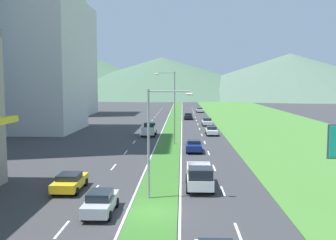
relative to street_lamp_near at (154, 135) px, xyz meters
name	(u,v)px	position (x,y,z in m)	size (l,w,h in m)	color
ground_plane	(153,213)	(0.15, -3.03, -4.74)	(600.00, 600.00, 0.00)	#38383A
grass_median	(174,122)	(0.15, 56.97, -4.71)	(3.20, 240.00, 0.06)	#387028
grass_verge_right	(268,122)	(20.75, 56.97, -4.71)	(24.00, 240.00, 0.06)	#477F33
lane_dash_left_2	(62,229)	(-4.95, -6.16, -4.74)	(0.16, 2.80, 0.01)	silver
lane_dash_left_3	(95,190)	(-4.95, 2.27, -4.74)	(0.16, 2.80, 0.01)	silver
lane_dash_left_4	(113,167)	(-4.95, 10.71, -4.74)	(0.16, 2.80, 0.01)	silver
lane_dash_left_5	(126,152)	(-4.95, 19.14, -4.74)	(0.16, 2.80, 0.01)	silver
lane_dash_left_6	(134,142)	(-4.95, 27.58, -4.74)	(0.16, 2.80, 0.01)	silver
lane_dash_left_7	(140,134)	(-4.95, 36.01, -4.74)	(0.16, 2.80, 0.01)	silver
lane_dash_left_8	(145,129)	(-4.95, 44.45, -4.74)	(0.16, 2.80, 0.01)	silver
lane_dash_left_9	(149,124)	(-4.95, 52.88, -4.74)	(0.16, 2.80, 0.01)	silver
lane_dash_left_10	(152,120)	(-4.95, 61.32, -4.74)	(0.16, 2.80, 0.01)	silver
lane_dash_left_11	(155,117)	(-4.95, 69.75, -4.74)	(0.16, 2.80, 0.01)	silver
lane_dash_left_12	(157,114)	(-4.95, 78.19, -4.74)	(0.16, 2.80, 0.01)	silver
lane_dash_left_13	(159,112)	(-4.95, 86.62, -4.74)	(0.16, 2.80, 0.01)	silver
lane_dash_left_14	(161,110)	(-4.95, 95.06, -4.74)	(0.16, 2.80, 0.01)	silver
lane_dash_left_15	(162,108)	(-4.95, 103.49, -4.74)	(0.16, 2.80, 0.01)	silver
lane_dash_right_2	(238,232)	(5.25, -6.16, -4.74)	(0.16, 2.80, 0.01)	silver
lane_dash_right_3	(223,191)	(5.25, 2.27, -4.74)	(0.16, 2.80, 0.01)	silver
lane_dash_right_4	(214,168)	(5.25, 10.71, -4.74)	(0.16, 2.80, 0.01)	silver
lane_dash_right_5	(209,153)	(5.25, 19.14, -4.74)	(0.16, 2.80, 0.01)	silver
lane_dash_right_6	(205,142)	(5.25, 27.58, -4.74)	(0.16, 2.80, 0.01)	silver
lane_dash_right_7	(202,135)	(5.25, 36.01, -4.74)	(0.16, 2.80, 0.01)	silver
lane_dash_right_8	(200,129)	(5.25, 44.45, -4.74)	(0.16, 2.80, 0.01)	silver
lane_dash_right_9	(198,124)	(5.25, 52.88, -4.74)	(0.16, 2.80, 0.01)	silver
lane_dash_right_10	(196,120)	(5.25, 61.32, -4.74)	(0.16, 2.80, 0.01)	silver
lane_dash_right_11	(195,117)	(5.25, 69.75, -4.74)	(0.16, 2.80, 0.01)	silver
lane_dash_right_12	(194,114)	(5.25, 78.19, -4.74)	(0.16, 2.80, 0.01)	silver
lane_dash_right_13	(193,112)	(5.25, 86.62, -4.74)	(0.16, 2.80, 0.01)	silver
lane_dash_right_14	(193,110)	(5.25, 95.06, -4.74)	(0.16, 2.80, 0.01)	silver
lane_dash_right_15	(192,109)	(5.25, 103.49, -4.74)	(0.16, 2.80, 0.01)	silver
edge_line_median_left	(166,122)	(-1.60, 56.97, -4.74)	(0.16, 240.00, 0.01)	silver
edge_line_median_right	(182,122)	(1.90, 56.97, -4.74)	(0.16, 240.00, 0.01)	silver
domed_building	(30,43)	(-24.85, 40.60, 10.76)	(16.15, 16.15, 36.62)	silver
midrise_colored	(60,61)	(-31.09, 76.42, 9.77)	(16.73, 16.73, 29.02)	silver
hill_far_left	(69,71)	(-79.58, 248.88, 12.33)	(171.87, 171.87, 34.15)	#47664C
hill_far_center	(162,77)	(-11.73, 233.20, 8.23)	(172.30, 172.30, 25.94)	#47664C
hill_far_right	(290,75)	(70.17, 222.53, 8.96)	(172.87, 172.87, 27.42)	#516B56
street_lamp_near	(154,135)	(0.00, 0.00, 0.00)	(3.33, 0.40, 8.06)	#99999E
street_lamp_mid	(173,103)	(0.66, 25.45, 1.00)	(2.80, 0.29, 10.09)	#99999E
car_0	(70,181)	(-6.86, 2.00, -4.01)	(2.04, 4.51, 1.39)	yellow
car_2	(207,122)	(7.01, 50.35, -3.98)	(2.04, 4.57, 1.51)	silver
car_3	(188,116)	(3.41, 63.64, -3.96)	(2.01, 4.12, 1.54)	black
car_4	(200,110)	(7.12, 86.31, -4.02)	(2.04, 4.59, 1.37)	silver
car_5	(212,131)	(6.83, 35.78, -4.01)	(1.92, 4.42, 1.44)	silver
car_6	(101,202)	(-3.28, -3.37, -3.97)	(1.86, 4.36, 1.53)	#B2B2B7
car_7	(194,146)	(3.47, 19.83, -3.98)	(1.99, 4.19, 1.47)	navy
pickup_truck_0	(200,177)	(3.43, 2.81, -3.76)	(2.18, 5.40, 2.00)	silver
pickup_truck_1	(149,129)	(-3.37, 34.92, -3.76)	(2.18, 5.40, 2.00)	silver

